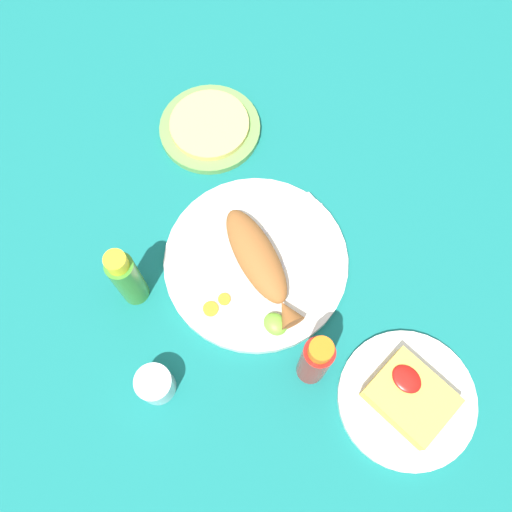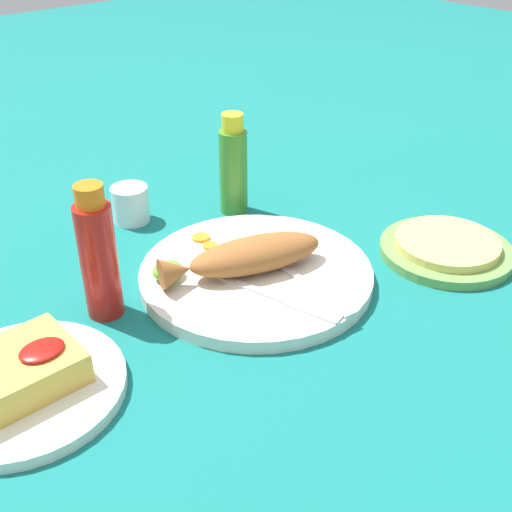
% 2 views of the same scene
% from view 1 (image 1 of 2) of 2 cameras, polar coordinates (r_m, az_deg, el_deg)
% --- Properties ---
extents(ground_plane, '(4.00, 4.00, 0.00)m').
position_cam_1_polar(ground_plane, '(0.98, -0.00, -0.78)').
color(ground_plane, '#146B66').
extents(main_plate, '(0.31, 0.31, 0.02)m').
position_cam_1_polar(main_plate, '(0.98, -0.00, -0.60)').
color(main_plate, silver).
rests_on(main_plate, ground_plane).
extents(fried_fish, '(0.23, 0.12, 0.05)m').
position_cam_1_polar(fried_fish, '(0.94, 0.34, -0.56)').
color(fried_fish, '#935628').
rests_on(fried_fish, main_plate).
extents(fork_near, '(0.04, 0.19, 0.00)m').
position_cam_1_polar(fork_near, '(0.99, 2.17, 3.49)').
color(fork_near, silver).
rests_on(fork_near, main_plate).
extents(fork_far, '(0.06, 0.18, 0.00)m').
position_cam_1_polar(fork_far, '(0.98, 4.19, 1.73)').
color(fork_far, silver).
rests_on(fork_far, main_plate).
extents(carrot_slice_near, '(0.02, 0.02, 0.00)m').
position_cam_1_polar(carrot_slice_near, '(0.95, -3.19, -4.32)').
color(carrot_slice_near, orange).
rests_on(carrot_slice_near, main_plate).
extents(carrot_slice_mid, '(0.03, 0.03, 0.00)m').
position_cam_1_polar(carrot_slice_mid, '(0.94, -4.55, -5.28)').
color(carrot_slice_mid, orange).
rests_on(carrot_slice_mid, main_plate).
extents(lime_wedge_main, '(0.04, 0.03, 0.02)m').
position_cam_1_polar(lime_wedge_main, '(0.92, 1.94, -6.81)').
color(lime_wedge_main, '#6BB233').
rests_on(lime_wedge_main, main_plate).
extents(hot_sauce_bottle_red, '(0.05, 0.05, 0.18)m').
position_cam_1_polar(hot_sauce_bottle_red, '(0.86, 5.93, -10.37)').
color(hot_sauce_bottle_red, '#B21914').
rests_on(hot_sauce_bottle_red, ground_plane).
extents(hot_sauce_bottle_green, '(0.04, 0.04, 0.16)m').
position_cam_1_polar(hot_sauce_bottle_green, '(0.92, -12.78, -2.17)').
color(hot_sauce_bottle_green, '#3D8428').
rests_on(hot_sauce_bottle_green, ground_plane).
extents(salt_cup, '(0.06, 0.06, 0.06)m').
position_cam_1_polar(salt_cup, '(0.92, -9.99, -12.56)').
color(salt_cup, silver).
rests_on(salt_cup, ground_plane).
extents(side_plate_fries, '(0.22, 0.22, 0.01)m').
position_cam_1_polar(side_plate_fries, '(0.95, 14.73, -13.84)').
color(side_plate_fries, silver).
rests_on(side_plate_fries, ground_plane).
extents(fries_pile, '(0.12, 0.10, 0.04)m').
position_cam_1_polar(fries_pile, '(0.93, 15.09, -13.58)').
color(fries_pile, gold).
rests_on(fries_pile, side_plate_fries).
extents(tortilla_plate, '(0.19, 0.19, 0.01)m').
position_cam_1_polar(tortilla_plate, '(1.10, -4.62, 12.58)').
color(tortilla_plate, '#6B9E4C').
rests_on(tortilla_plate, ground_plane).
extents(tortilla_stack, '(0.15, 0.15, 0.01)m').
position_cam_1_polar(tortilla_stack, '(1.09, -4.68, 12.96)').
color(tortilla_stack, '#E0C666').
rests_on(tortilla_stack, tortilla_plate).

